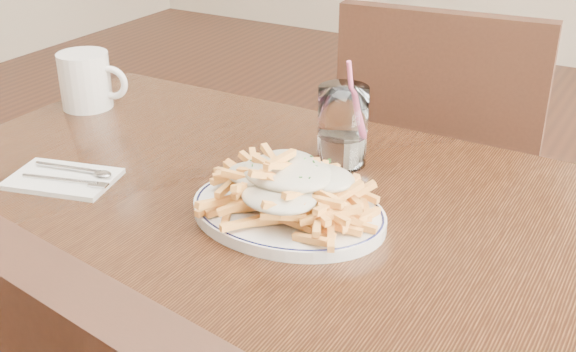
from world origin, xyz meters
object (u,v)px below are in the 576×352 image
Objects in this scene: loaded_fries at (288,181)px; water_glass at (342,131)px; fries_plate at (288,212)px; coffee_mug at (87,81)px; table at (254,245)px; chair_far at (440,175)px.

water_glass reaches higher than loaded_fries.
fries_plate is 2.27× the size of coffee_mug.
loaded_fries is 2.01× the size of coffee_mug.
water_glass is (-0.02, 0.22, 0.05)m from fries_plate.
water_glass is at bearing 74.53° from table.
fries_plate is 0.05m from loaded_fries.
table is at bearing -19.57° from coffee_mug.
loaded_fries is at bearing -91.61° from chair_far.
water_glass is 0.57m from coffee_mug.
water_glass is at bearing 94.55° from fries_plate.
coffee_mug reaches higher than loaded_fries.
table is 0.16m from loaded_fries.
coffee_mug is at bearing 161.34° from fries_plate.
water_glass is (-0.04, -0.47, 0.27)m from chair_far.
chair_far is at bearing 85.56° from water_glass.
loaded_fries reaches higher than table.
fries_plate is at bearing -91.61° from chair_far.
chair_far reaches higher than fries_plate.
chair_far reaches higher than coffee_mug.
chair_far is 2.89× the size of fries_plate.
coffee_mug is at bearing 160.43° from table.
coffee_mug is at bearing -178.42° from water_glass.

